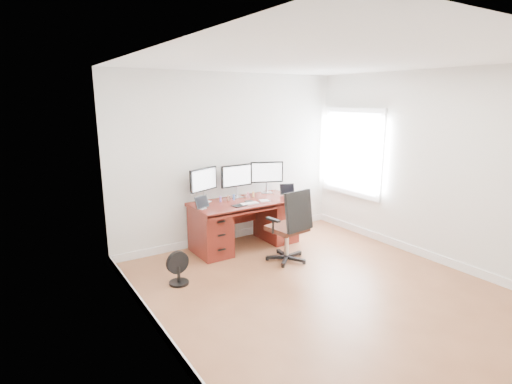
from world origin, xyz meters
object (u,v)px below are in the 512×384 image
desk (245,222)px  office_chair (289,238)px  keyboard (250,203)px  floor_fan (178,269)px  monitor_center (237,177)px

desk → office_chair: bearing=-75.9°
desk → keyboard: bearing=-101.8°
desk → keyboard: keyboard is taller
office_chair → keyboard: office_chair is taller
desk → floor_fan: desk is taller
desk → office_chair: (0.22, -0.87, -0.05)m
office_chair → keyboard: bearing=105.0°
desk → keyboard: (-0.05, -0.23, 0.36)m
monitor_center → desk: bearing=-91.5°
keyboard → desk: bearing=81.6°
desk → keyboard: size_ratio=6.31×
floor_fan → monitor_center: size_ratio=0.78×
keyboard → monitor_center: bearing=87.6°
floor_fan → monitor_center: bearing=26.1°
office_chair → floor_fan: office_chair is taller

